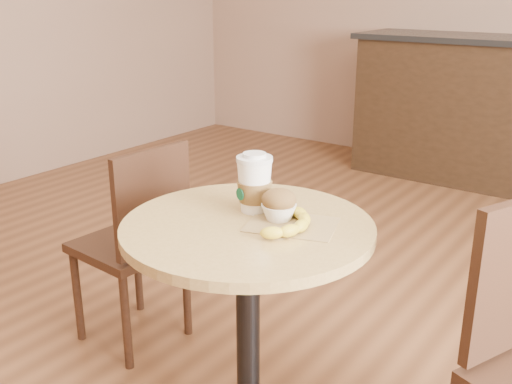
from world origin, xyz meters
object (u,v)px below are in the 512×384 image
cafe_table (248,292)px  chair_left (138,239)px  banana (286,222)px  coffee_cup (254,185)px  muffin (279,205)px

cafe_table → chair_left: (-0.68, 0.21, -0.08)m
cafe_table → banana: (0.11, 0.03, 0.23)m
chair_left → banana: (0.79, -0.18, 0.32)m
cafe_table → coffee_cup: size_ratio=4.28×
chair_left → banana: bearing=81.4°
coffee_cup → chair_left: bearing=-172.0°
muffin → banana: bearing=-37.4°
chair_left → banana: 0.87m
cafe_table → banana: 0.26m
chair_left → muffin: size_ratio=8.23×
coffee_cup → cafe_table: bearing=-46.9°
coffee_cup → banana: 0.17m
chair_left → coffee_cup: 0.75m
cafe_table → muffin: muffin is taller
chair_left → muffin: (0.74, -0.14, 0.34)m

